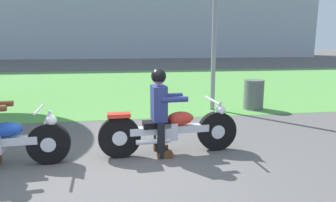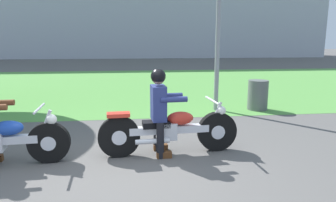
% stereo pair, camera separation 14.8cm
% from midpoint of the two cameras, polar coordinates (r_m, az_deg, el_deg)
% --- Properties ---
extents(ground, '(120.00, 120.00, 0.00)m').
position_cam_midpoint_polar(ground, '(4.42, -7.68, -13.61)').
color(ground, '#565451').
extents(grass_verge, '(60.00, 12.00, 0.01)m').
position_cam_midpoint_polar(grass_verge, '(13.25, -7.10, 3.13)').
color(grass_verge, '#549342').
rests_on(grass_verge, ground).
extents(motorcycle_lead, '(2.31, 0.66, 0.89)m').
position_cam_midpoint_polar(motorcycle_lead, '(5.04, 1.19, -5.44)').
color(motorcycle_lead, black).
rests_on(motorcycle_lead, ground).
extents(rider_lead, '(0.56, 0.48, 1.41)m').
position_cam_midpoint_polar(rider_lead, '(4.91, -0.72, -0.78)').
color(rider_lead, black).
rests_on(rider_lead, ground).
extents(trash_can, '(0.53, 0.53, 0.80)m').
position_cam_midpoint_polar(trash_can, '(8.63, 16.86, 1.07)').
color(trash_can, '#595E5B').
rests_on(trash_can, ground).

